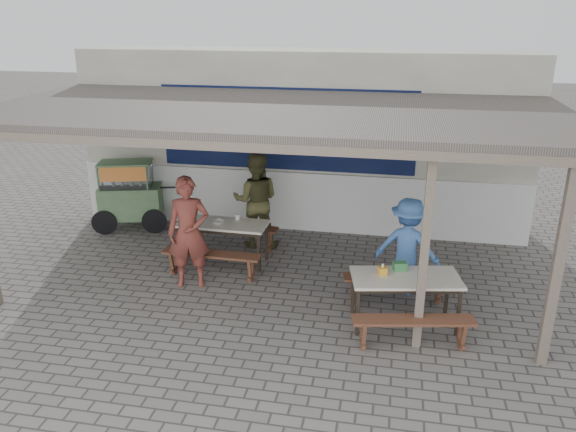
{
  "coord_description": "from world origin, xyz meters",
  "views": [
    {
      "loc": [
        1.9,
        -7.57,
        4.23
      ],
      "look_at": [
        0.25,
        0.9,
        1.05
      ],
      "focal_mm": 35.0,
      "sensor_mm": 36.0,
      "label": 1
    }
  ],
  "objects_px": {
    "bench_right_wall": "(396,282)",
    "patron_street_side": "(189,232)",
    "table_left": "(223,227)",
    "table_right": "(406,282)",
    "patron_wall_side": "(256,200)",
    "patron_right_table": "(408,247)",
    "bench_left_wall": "(234,231)",
    "tissue_box": "(382,271)",
    "vendor_cart": "(129,193)",
    "bench_left_street": "(211,259)",
    "condiment_jar": "(238,217)",
    "donation_box": "(400,266)",
    "bench_right_street": "(413,326)",
    "condiment_bowl": "(218,222)"
  },
  "relations": [
    {
      "from": "patron_right_table",
      "to": "table_right",
      "type": "bearing_deg",
      "value": 101.29
    },
    {
      "from": "bench_left_wall",
      "to": "tissue_box",
      "type": "relative_size",
      "value": 14.89
    },
    {
      "from": "condiment_bowl",
      "to": "condiment_jar",
      "type": "bearing_deg",
      "value": 40.84
    },
    {
      "from": "table_right",
      "to": "vendor_cart",
      "type": "relative_size",
      "value": 0.97
    },
    {
      "from": "bench_left_street",
      "to": "tissue_box",
      "type": "distance_m",
      "value": 2.99
    },
    {
      "from": "bench_left_wall",
      "to": "table_right",
      "type": "height_order",
      "value": "table_right"
    },
    {
      "from": "bench_right_wall",
      "to": "condiment_jar",
      "type": "xyz_separation_m",
      "value": [
        -2.8,
        1.12,
        0.45
      ]
    },
    {
      "from": "bench_left_street",
      "to": "table_right",
      "type": "height_order",
      "value": "table_right"
    },
    {
      "from": "bench_right_street",
      "to": "vendor_cart",
      "type": "height_order",
      "value": "vendor_cart"
    },
    {
      "from": "donation_box",
      "to": "table_right",
      "type": "bearing_deg",
      "value": -64.82
    },
    {
      "from": "bench_left_street",
      "to": "condiment_jar",
      "type": "xyz_separation_m",
      "value": [
        0.22,
        0.84,
        0.45
      ]
    },
    {
      "from": "table_right",
      "to": "patron_wall_side",
      "type": "relative_size",
      "value": 0.89
    },
    {
      "from": "patron_wall_side",
      "to": "patron_right_table",
      "type": "xyz_separation_m",
      "value": [
        2.77,
        -1.39,
        -0.12
      ]
    },
    {
      "from": "table_right",
      "to": "patron_right_table",
      "type": "bearing_deg",
      "value": 77.65
    },
    {
      "from": "donation_box",
      "to": "bench_left_street",
      "type": "bearing_deg",
      "value": 167.0
    },
    {
      "from": "table_right",
      "to": "patron_wall_side",
      "type": "height_order",
      "value": "patron_wall_side"
    },
    {
      "from": "donation_box",
      "to": "patron_right_table",
      "type": "bearing_deg",
      "value": 81.85
    },
    {
      "from": "vendor_cart",
      "to": "patron_right_table",
      "type": "relative_size",
      "value": 1.06
    },
    {
      "from": "bench_right_wall",
      "to": "patron_street_side",
      "type": "relative_size",
      "value": 0.89
    },
    {
      "from": "table_right",
      "to": "donation_box",
      "type": "distance_m",
      "value": 0.25
    },
    {
      "from": "table_right",
      "to": "tissue_box",
      "type": "bearing_deg",
      "value": 168.07
    },
    {
      "from": "patron_wall_side",
      "to": "condiment_jar",
      "type": "height_order",
      "value": "patron_wall_side"
    },
    {
      "from": "table_right",
      "to": "bench_right_street",
      "type": "height_order",
      "value": "table_right"
    },
    {
      "from": "table_right",
      "to": "patron_street_side",
      "type": "relative_size",
      "value": 0.88
    },
    {
      "from": "patron_wall_side",
      "to": "condiment_jar",
      "type": "xyz_separation_m",
      "value": [
        -0.17,
        -0.65,
        -0.1
      ]
    },
    {
      "from": "bench_right_wall",
      "to": "condiment_bowl",
      "type": "height_order",
      "value": "condiment_bowl"
    },
    {
      "from": "vendor_cart",
      "to": "patron_street_side",
      "type": "distance_m",
      "value": 3.01
    },
    {
      "from": "tissue_box",
      "to": "table_left",
      "type": "bearing_deg",
      "value": 151.54
    },
    {
      "from": "patron_right_table",
      "to": "vendor_cart",
      "type": "bearing_deg",
      "value": -5.01
    },
    {
      "from": "table_left",
      "to": "patron_right_table",
      "type": "relative_size",
      "value": 1.01
    },
    {
      "from": "table_right",
      "to": "tissue_box",
      "type": "xyz_separation_m",
      "value": [
        -0.33,
        0.01,
        0.13
      ]
    },
    {
      "from": "bench_left_street",
      "to": "table_right",
      "type": "relative_size",
      "value": 1.04
    },
    {
      "from": "bench_left_wall",
      "to": "donation_box",
      "type": "height_order",
      "value": "donation_box"
    },
    {
      "from": "condiment_jar",
      "to": "condiment_bowl",
      "type": "xyz_separation_m",
      "value": [
        -0.28,
        -0.24,
        -0.02
      ]
    },
    {
      "from": "bench_left_wall",
      "to": "patron_wall_side",
      "type": "bearing_deg",
      "value": 34.43
    },
    {
      "from": "table_right",
      "to": "condiment_jar",
      "type": "bearing_deg",
      "value": 138.31
    },
    {
      "from": "table_left",
      "to": "bench_right_street",
      "type": "height_order",
      "value": "table_left"
    },
    {
      "from": "bench_left_street",
      "to": "patron_right_table",
      "type": "relative_size",
      "value": 1.07
    },
    {
      "from": "patron_wall_side",
      "to": "donation_box",
      "type": "distance_m",
      "value": 3.45
    },
    {
      "from": "table_left",
      "to": "table_right",
      "type": "bearing_deg",
      "value": -24.78
    },
    {
      "from": "table_left",
      "to": "condiment_jar",
      "type": "height_order",
      "value": "condiment_jar"
    },
    {
      "from": "bench_left_wall",
      "to": "vendor_cart",
      "type": "bearing_deg",
      "value": 166.56
    },
    {
      "from": "vendor_cart",
      "to": "condiment_jar",
      "type": "bearing_deg",
      "value": -37.45
    },
    {
      "from": "patron_right_table",
      "to": "condiment_bowl",
      "type": "xyz_separation_m",
      "value": [
        -3.22,
        0.5,
        -0.01
      ]
    },
    {
      "from": "bench_right_street",
      "to": "condiment_jar",
      "type": "distance_m",
      "value": 3.87
    },
    {
      "from": "bench_left_wall",
      "to": "condiment_jar",
      "type": "height_order",
      "value": "condiment_jar"
    },
    {
      "from": "table_right",
      "to": "bench_right_wall",
      "type": "distance_m",
      "value": 0.71
    },
    {
      "from": "bench_right_street",
      "to": "donation_box",
      "type": "distance_m",
      "value": 0.96
    },
    {
      "from": "table_right",
      "to": "condiment_jar",
      "type": "relative_size",
      "value": 18.12
    },
    {
      "from": "condiment_jar",
      "to": "bench_left_street",
      "type": "bearing_deg",
      "value": -104.86
    }
  ]
}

